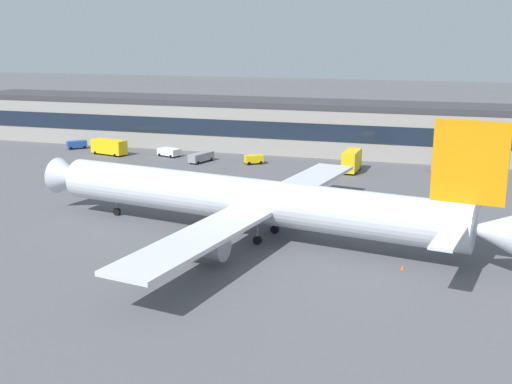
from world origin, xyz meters
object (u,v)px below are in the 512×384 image
Objects in this scene: pushback_tractor at (169,152)px; fuel_truck at (108,146)px; belt_loader at (201,157)px; follow_me_car at (77,144)px; airliner at (253,201)px; traffic_cone_0 at (403,267)px; catering_truck at (352,160)px; baggage_tug at (254,159)px; stair_truck at (446,162)px.

fuel_truck reaches higher than pushback_tractor.
follow_me_car is (-33.49, 6.13, -0.06)m from belt_loader.
belt_loader is 1.25× the size of pushback_tractor.
traffic_cone_0 is (19.77, -6.40, -4.61)m from airliner.
pushback_tractor is (-34.40, 48.34, -3.85)m from airliner.
pushback_tractor is 13.89m from fuel_truck.
follow_me_car is at bearing 174.38° from catering_truck.
pushback_tractor is 9.57× the size of traffic_cone_0.
fuel_truck is (10.75, -4.41, 0.79)m from follow_me_car.
catering_truck reaches higher than fuel_truck.
fuel_truck is at bearing -22.32° from follow_me_car.
airliner is 7.49× the size of fuel_truck.
pushback_tractor is at bearing 125.44° from airliner.
fuel_truck is 33.76m from baggage_tug.
catering_truck is 31.30m from belt_loader.
stair_truck is at bearing 2.52° from fuel_truck.
airliner is 54.76m from stair_truck.
belt_loader is 0.76× the size of fuel_truck.
airliner is 77.80m from follow_me_car.
stair_truck is at bearing 5.71° from belt_loader.
baggage_tug is at bearing -174.68° from stair_truck.
airliner is 9.05× the size of catering_truck.
pushback_tractor is at bearing 174.36° from catering_truck.
catering_truck reaches higher than pushback_tractor.
fuel_truck is (-13.71, -2.02, 0.83)m from pushback_tractor.
belt_loader is at bearing 119.64° from airliner.
pushback_tractor is 1.31× the size of baggage_tug.
pushback_tractor is 20.18m from baggage_tug.
airliner is 10.75× the size of stair_truck.
airliner reaches higher than stair_truck.
follow_me_car is at bearing 157.68° from fuel_truck.
catering_truck is 65.09m from follow_me_car.
catering_truck is 1.63× the size of follow_me_car.
belt_loader reaches higher than baggage_tug.
fuel_truck is at bearing 142.16° from traffic_cone_0.
follow_me_car is 97.20m from traffic_cone_0.
baggage_tug is 62.50m from traffic_cone_0.
pushback_tractor is 57.73m from stair_truck.
pushback_tractor is at bearing -178.88° from stair_truck.
follow_me_car is 82.19m from stair_truck.
catering_truck is 1.09× the size of belt_loader.
belt_loader reaches higher than pushback_tractor.
stair_truck reaches higher than follow_me_car.
follow_me_car is 0.73× the size of stair_truck.
airliner reaches higher than baggage_tug.
catering_truck reaches higher than belt_loader.
catering_truck is at bearing -163.65° from stair_truck.
airliner is 9.87× the size of belt_loader.
catering_truck is 20.36m from baggage_tug.
stair_truck reaches higher than baggage_tug.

